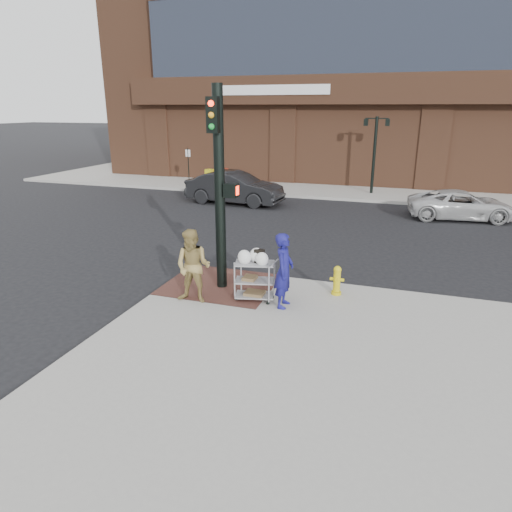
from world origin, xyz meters
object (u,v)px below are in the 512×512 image
(utility_cart, at_px, (255,277))
(sedan_dark, at_px, (235,188))
(pedestrian_tan, at_px, (193,266))
(lamp_post, at_px, (375,147))
(fire_hydrant, at_px, (337,280))
(minivan_white, at_px, (462,205))
(traffic_signal_pole, at_px, (220,184))
(woman_blue, at_px, (284,271))

(utility_cart, bearing_deg, sedan_dark, 113.28)
(pedestrian_tan, distance_m, utility_cart, 1.49)
(lamp_post, xyz_separation_m, fire_hydrant, (0.42, -14.78, -2.09))
(minivan_white, distance_m, fire_hydrant, 11.06)
(lamp_post, xyz_separation_m, sedan_dark, (-6.30, -4.39, -1.82))
(sedan_dark, height_order, utility_cart, sedan_dark)
(traffic_signal_pole, bearing_deg, pedestrian_tan, -104.31)
(traffic_signal_pole, xyz_separation_m, utility_cart, (1.06, -0.51, -2.10))
(sedan_dark, relative_size, minivan_white, 1.10)
(sedan_dark, xyz_separation_m, minivan_white, (10.44, 0.03, -0.19))
(traffic_signal_pole, distance_m, fire_hydrant, 3.73)
(sedan_dark, xyz_separation_m, utility_cart, (4.88, -11.35, -0.07))
(woman_blue, distance_m, utility_cart, 0.84)
(woman_blue, relative_size, sedan_dark, 0.37)
(utility_cart, bearing_deg, pedestrian_tan, -156.68)
(lamp_post, height_order, sedan_dark, lamp_post)
(woman_blue, relative_size, minivan_white, 0.40)
(lamp_post, height_order, fire_hydrant, lamp_post)
(pedestrian_tan, xyz_separation_m, utility_cart, (1.34, 0.58, -0.31))
(traffic_signal_pole, height_order, fire_hydrant, traffic_signal_pole)
(lamp_post, bearing_deg, traffic_signal_pole, -99.24)
(minivan_white, bearing_deg, sedan_dark, 82.33)
(traffic_signal_pole, relative_size, utility_cart, 3.91)
(traffic_signal_pole, distance_m, minivan_white, 12.91)
(pedestrian_tan, distance_m, sedan_dark, 12.44)
(pedestrian_tan, relative_size, minivan_white, 0.41)
(traffic_signal_pole, bearing_deg, lamp_post, 80.76)
(traffic_signal_pole, bearing_deg, utility_cart, -25.65)
(lamp_post, distance_m, minivan_white, 6.34)
(utility_cart, bearing_deg, minivan_white, 63.97)
(sedan_dark, bearing_deg, minivan_white, -85.42)
(lamp_post, height_order, pedestrian_tan, lamp_post)
(traffic_signal_pole, height_order, pedestrian_tan, traffic_signal_pole)
(traffic_signal_pole, height_order, utility_cart, traffic_signal_pole)
(lamp_post, xyz_separation_m, traffic_signal_pole, (-2.48, -15.23, 0.21))
(lamp_post, xyz_separation_m, pedestrian_tan, (-2.75, -16.31, -1.57))
(lamp_post, bearing_deg, fire_hydrant, -88.36)
(traffic_signal_pole, height_order, minivan_white, traffic_signal_pole)
(woman_blue, xyz_separation_m, fire_hydrant, (1.07, 1.11, -0.51))
(sedan_dark, height_order, fire_hydrant, sedan_dark)
(utility_cart, bearing_deg, traffic_signal_pole, 154.35)
(sedan_dark, xyz_separation_m, fire_hydrant, (6.72, -10.39, -0.27))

